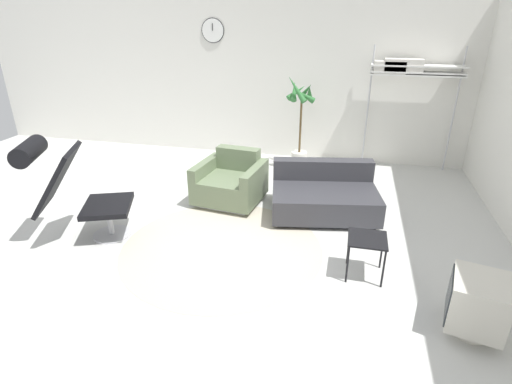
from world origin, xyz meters
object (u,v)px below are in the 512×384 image
(armchair_red, at_px, (231,183))
(potted_plant, at_px, (300,125))
(side_table, at_px, (367,243))
(shelf_unit, at_px, (405,70))
(lounge_chair, at_px, (65,181))
(couch_low, at_px, (324,197))
(crt_television, at_px, (477,304))

(armchair_red, height_order, potted_plant, potted_plant)
(side_table, distance_m, shelf_unit, 3.54)
(armchair_red, relative_size, potted_plant, 0.61)
(lounge_chair, height_order, couch_low, lounge_chair)
(lounge_chair, xyz_separation_m, potted_plant, (2.20, 3.00, 0.01))
(couch_low, bearing_deg, crt_television, 115.13)
(armchair_red, height_order, shelf_unit, shelf_unit)
(couch_low, xyz_separation_m, side_table, (0.52, -1.30, 0.14))
(lounge_chair, height_order, crt_television, lounge_chair)
(crt_television, bearing_deg, couch_low, 48.90)
(armchair_red, distance_m, couch_low, 1.29)
(armchair_red, xyz_separation_m, potted_plant, (0.72, 1.59, 0.47))
(lounge_chair, relative_size, crt_television, 2.17)
(couch_low, bearing_deg, lounge_chair, 15.30)
(couch_low, bearing_deg, armchair_red, -13.65)
(side_table, height_order, shelf_unit, shelf_unit)
(armchair_red, bearing_deg, shelf_unit, -133.45)
(armchair_red, relative_size, side_table, 2.22)
(lounge_chair, distance_m, crt_television, 4.20)
(shelf_unit, bearing_deg, side_table, -98.24)
(couch_low, xyz_separation_m, crt_television, (1.38, -1.91, 0.05))
(potted_plant, bearing_deg, couch_low, -71.06)
(potted_plant, bearing_deg, armchair_red, -114.47)
(crt_television, distance_m, potted_plant, 4.09)
(crt_television, bearing_deg, lounge_chair, 95.32)
(lounge_chair, xyz_separation_m, shelf_unit, (3.76, 3.31, 0.91))
(armchair_red, height_order, crt_television, armchair_red)
(side_table, height_order, crt_television, crt_television)
(lounge_chair, relative_size, potted_plant, 0.78)
(lounge_chair, distance_m, armchair_red, 2.09)
(side_table, relative_size, crt_television, 0.76)
(side_table, bearing_deg, couch_low, 111.62)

